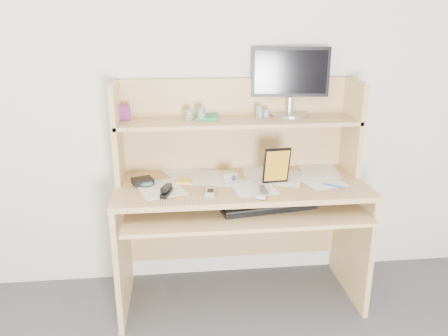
{
  "coord_description": "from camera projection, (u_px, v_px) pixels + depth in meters",
  "views": [
    {
      "loc": [
        -0.35,
        -0.81,
        1.58
      ],
      "look_at": [
        -0.1,
        1.43,
        0.86
      ],
      "focal_mm": 35.0,
      "sensor_mm": 36.0,
      "label": 1
    }
  ],
  "objects": [
    {
      "name": "back_wall",
      "position": [
        234.0,
        86.0,
        2.61
      ],
      "size": [
        3.6,
        0.04,
        2.5
      ],
      "primitive_type": "cube",
      "color": "silver",
      "rests_on": "floor"
    },
    {
      "name": "flip_phone",
      "position": [
        210.0,
        191.0,
        2.28
      ],
      "size": [
        0.07,
        0.1,
        0.03
      ],
      "primitive_type": "cube",
      "rotation": [
        0.0,
        0.0,
        -0.16
      ],
      "color": "#B4B3B6",
      "rests_on": "paper_clutter"
    },
    {
      "name": "sticky_note_pad",
      "position": [
        185.0,
        181.0,
        2.47
      ],
      "size": [
        0.09,
        0.09,
        0.01
      ],
      "primitive_type": "cube",
      "rotation": [
        0.0,
        0.0,
        -0.17
      ],
      "color": "#FFF843",
      "rests_on": "desk"
    },
    {
      "name": "game_case",
      "position": [
        277.0,
        166.0,
        2.4
      ],
      "size": [
        0.15,
        0.03,
        0.21
      ],
      "primitive_type": "cube",
      "rotation": [
        0.0,
        0.0,
        0.09
      ],
      "color": "black",
      "rests_on": "paper_clutter"
    },
    {
      "name": "card_box",
      "position": [
        125.0,
        113.0,
        2.45
      ],
      "size": [
        0.07,
        0.03,
        0.09
      ],
      "primitive_type": "cube",
      "rotation": [
        0.0,
        0.0,
        0.16
      ],
      "color": "#9E2C15",
      "rests_on": "desk"
    },
    {
      "name": "stapler",
      "position": [
        166.0,
        190.0,
        2.28
      ],
      "size": [
        0.07,
        0.14,
        0.04
      ],
      "primitive_type": "cube",
      "rotation": [
        0.0,
        0.0,
        -0.25
      ],
      "color": "black",
      "rests_on": "paper_clutter"
    },
    {
      "name": "tv_remote",
      "position": [
        263.0,
        192.0,
        2.29
      ],
      "size": [
        0.11,
        0.18,
        0.02
      ],
      "primitive_type": "cube",
      "rotation": [
        0.0,
        0.0,
        -0.34
      ],
      "color": "#A7A6A2",
      "rests_on": "paper_clutter"
    },
    {
      "name": "paper_clutter",
      "position": [
        241.0,
        182.0,
        2.46
      ],
      "size": [
        1.32,
        0.54,
        0.01
      ],
      "primitive_type": "cube",
      "color": "white",
      "rests_on": "desk"
    },
    {
      "name": "blue_pen",
      "position": [
        334.0,
        186.0,
        2.39
      ],
      "size": [
        0.1,
        0.08,
        0.01
      ],
      "primitive_type": "cylinder",
      "rotation": [
        1.57,
        0.0,
        0.89
      ],
      "color": "#1B33CF",
      "rests_on": "paper_clutter"
    },
    {
      "name": "chip_stack_b",
      "position": [
        201.0,
        114.0,
        2.46
      ],
      "size": [
        0.06,
        0.06,
        0.07
      ],
      "primitive_type": "cylinder",
      "rotation": [
        0.0,
        0.0,
        0.28
      ],
      "color": "silver",
      "rests_on": "desk"
    },
    {
      "name": "monitor",
      "position": [
        290.0,
        79.0,
        2.57
      ],
      "size": [
        0.46,
        0.23,
        0.4
      ],
      "rotation": [
        0.0,
        0.0,
        -0.11
      ],
      "color": "#9FA0A4",
      "rests_on": "desk"
    },
    {
      "name": "chip_stack_d",
      "position": [
        260.0,
        112.0,
        2.53
      ],
      "size": [
        0.05,
        0.05,
        0.07
      ],
      "primitive_type": "cylinder",
      "rotation": [
        0.0,
        0.0,
        0.25
      ],
      "color": "white",
      "rests_on": "desk"
    },
    {
      "name": "shelf_book",
      "position": [
        207.0,
        117.0,
        2.54
      ],
      "size": [
        0.15,
        0.19,
        0.02
      ],
      "primitive_type": "cube",
      "rotation": [
        0.0,
        0.0,
        -0.08
      ],
      "color": "#327E43",
      "rests_on": "desk"
    },
    {
      "name": "wallet",
      "position": [
        142.0,
        181.0,
        2.43
      ],
      "size": [
        0.13,
        0.12,
        0.03
      ],
      "primitive_type": "cube",
      "rotation": [
        0.0,
        0.0,
        0.35
      ],
      "color": "black",
      "rests_on": "paper_clutter"
    },
    {
      "name": "desk",
      "position": [
        239.0,
        187.0,
        2.55
      ],
      "size": [
        1.4,
        0.7,
        1.3
      ],
      "color": "tan",
      "rests_on": "floor"
    },
    {
      "name": "keyboard",
      "position": [
        267.0,
        205.0,
        2.37
      ],
      "size": [
        0.54,
        0.27,
        0.04
      ],
      "rotation": [
        0.0,
        0.0,
        0.17
      ],
      "color": "black",
      "rests_on": "desk"
    },
    {
      "name": "digital_camera",
      "position": [
        230.0,
        177.0,
        2.45
      ],
      "size": [
        0.09,
        0.05,
        0.05
      ],
      "primitive_type": "cube",
      "rotation": [
        0.0,
        0.0,
        0.22
      ],
      "color": "#B7B7BA",
      "rests_on": "paper_clutter"
    },
    {
      "name": "chip_stack_a",
      "position": [
        189.0,
        115.0,
        2.47
      ],
      "size": [
        0.06,
        0.06,
        0.06
      ],
      "primitive_type": "cylinder",
      "rotation": [
        0.0,
        0.0,
        0.38
      ],
      "color": "black",
      "rests_on": "desk"
    },
    {
      "name": "chip_stack_c",
      "position": [
        266.0,
        114.0,
        2.55
      ],
      "size": [
        0.05,
        0.05,
        0.05
      ],
      "primitive_type": "cylinder",
      "rotation": [
        0.0,
        0.0,
        -0.28
      ],
      "color": "black",
      "rests_on": "desk"
    }
  ]
}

